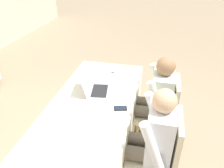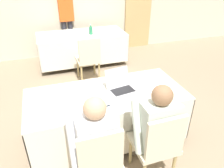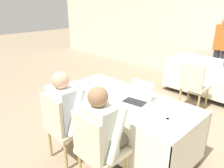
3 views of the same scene
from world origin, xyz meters
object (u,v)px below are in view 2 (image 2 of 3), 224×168
water_bottle (91,30)px  person_red_shirt (66,18)px  chair_far_spare (89,57)px  cell_phone (111,108)px  person_white_shirt (154,125)px  person_checkered_shirt (94,139)px  chair_near_left (98,159)px  laptop (121,87)px  chair_near_right (157,143)px

water_bottle → person_red_shirt: person_red_shirt is taller
chair_far_spare → cell_phone: bearing=83.0°
person_white_shirt → person_checkered_shirt: bearing=0.0°
chair_near_left → chair_far_spare: size_ratio=1.00×
laptop → person_red_shirt: size_ratio=0.23×
water_bottle → person_red_shirt: (-0.40, 0.85, 0.09)m
laptop → chair_near_left: (-0.51, -0.76, -0.27)m
person_white_shirt → person_red_shirt: (-0.32, 3.92, 0.25)m
person_white_shirt → laptop: bearing=-79.6°
laptop → person_red_shirt: person_red_shirt is taller
chair_far_spare → water_bottle: bearing=-109.1°
chair_near_left → chair_near_right: bearing=-180.0°
person_checkered_shirt → person_white_shirt: (0.63, 0.00, 0.00)m
laptop → chair_near_left: 0.95m
water_bottle → person_checkered_shirt: (-0.71, -3.06, -0.16)m
chair_far_spare → chair_near_right: bearing=92.4°
person_checkered_shirt → laptop: bearing=-127.8°
cell_phone → water_bottle: 2.78m
person_red_shirt → person_checkered_shirt: bearing=-98.4°
laptop → person_checkered_shirt: bearing=-136.9°
person_red_shirt → chair_near_right: bearing=-89.3°
laptop → cell_phone: size_ratio=2.44×
laptop → chair_near_left: size_ratio=0.40×
person_checkered_shirt → chair_far_spare: bearing=-101.4°
water_bottle → chair_far_spare: 0.83m
person_red_shirt → chair_near_left: bearing=-98.3°
chair_near_right → person_white_shirt: size_ratio=0.78×
chair_near_right → person_white_shirt: 0.19m
chair_near_left → person_white_shirt: bearing=-170.7°
water_bottle → chair_near_left: 3.26m
chair_near_left → cell_phone: bearing=-122.2°
person_checkered_shirt → water_bottle: bearing=-103.0°
cell_phone → chair_near_right: 0.60m
laptop → chair_near_left: bearing=-132.9°
laptop → chair_far_spare: 1.70m
laptop → person_white_shirt: 0.67m
chair_far_spare → person_red_shirt: (-0.16, 1.59, 0.41)m
laptop → water_bottle: bearing=76.2°
cell_phone → person_white_shirt: size_ratio=0.13×
cell_phone → person_red_shirt: bearing=74.5°
chair_near_right → chair_far_spare: size_ratio=1.00×
water_bottle → person_checkered_shirt: 3.15m
chair_near_right → person_red_shirt: size_ratio=0.57×
laptop → water_bottle: laptop is taller
chair_near_left → person_checkered_shirt: (-0.00, 0.10, 0.16)m
person_white_shirt → person_red_shirt: person_red_shirt is taller
person_checkered_shirt → person_red_shirt: 3.94m
chair_near_left → person_red_shirt: bearing=-94.4°
laptop → person_white_shirt: size_ratio=0.31×
person_checkered_shirt → person_white_shirt: bearing=-180.0°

